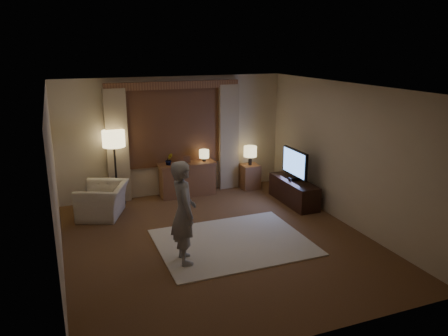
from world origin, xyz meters
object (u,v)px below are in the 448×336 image
sideboard (187,180)px  side_table (250,176)px  armchair (103,200)px  person (184,212)px  tv_stand (294,192)px

sideboard → side_table: sideboard is taller
sideboard → side_table: 1.50m
sideboard → armchair: 1.98m
sideboard → person: person is taller
sideboard → armchair: bearing=-162.8°
armchair → tv_stand: size_ratio=0.70×
side_table → tv_stand: size_ratio=0.40×
armchair → tv_stand: armchair is taller
sideboard → tv_stand: (1.95, -1.30, -0.10)m
sideboard → person: bearing=-107.5°
tv_stand → person: person is taller
side_table → person: size_ratio=0.35×
sideboard → tv_stand: size_ratio=0.86×
tv_stand → person: size_ratio=0.87×
person → armchair: bearing=24.1°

